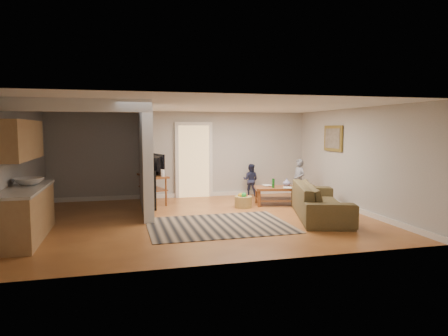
{
  "coord_description": "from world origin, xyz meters",
  "views": [
    {
      "loc": [
        -1.7,
        -8.57,
        1.99
      ],
      "look_at": [
        0.55,
        0.3,
        1.1
      ],
      "focal_mm": 32.0,
      "sensor_mm": 36.0,
      "label": 1
    }
  ],
  "objects_px": {
    "coffee_table": "(279,191)",
    "speaker_right": "(150,182)",
    "toy_basket": "(243,201)",
    "child": "(298,201)",
    "speaker_left": "(154,191)",
    "tv_console": "(153,177)",
    "sofa": "(320,217)",
    "toddler": "(251,196)"
  },
  "relations": [
    {
      "from": "sofa",
      "to": "speaker_left",
      "type": "relative_size",
      "value": 2.66
    },
    {
      "from": "speaker_right",
      "to": "toy_basket",
      "type": "distance_m",
      "value": 2.8
    },
    {
      "from": "tv_console",
      "to": "toy_basket",
      "type": "bearing_deg",
      "value": -44.68
    },
    {
      "from": "speaker_left",
      "to": "tv_console",
      "type": "bearing_deg",
      "value": 72.06
    },
    {
      "from": "coffee_table",
      "to": "child",
      "type": "xyz_separation_m",
      "value": [
        0.74,
        0.36,
        -0.37
      ]
    },
    {
      "from": "sofa",
      "to": "speaker_right",
      "type": "relative_size",
      "value": 2.54
    },
    {
      "from": "child",
      "to": "toddler",
      "type": "distance_m",
      "value": 1.54
    },
    {
      "from": "toy_basket",
      "to": "speaker_right",
      "type": "bearing_deg",
      "value": 143.78
    },
    {
      "from": "toddler",
      "to": "speaker_left",
      "type": "bearing_deg",
      "value": 58.68
    },
    {
      "from": "coffee_table",
      "to": "toddler",
      "type": "xyz_separation_m",
      "value": [
        -0.29,
        1.51,
        -0.37
      ]
    },
    {
      "from": "sofa",
      "to": "child",
      "type": "height_order",
      "value": "child"
    },
    {
      "from": "speaker_right",
      "to": "child",
      "type": "distance_m",
      "value": 4.19
    },
    {
      "from": "tv_console",
      "to": "speaker_left",
      "type": "bearing_deg",
      "value": -110.78
    },
    {
      "from": "speaker_left",
      "to": "child",
      "type": "distance_m",
      "value": 4.04
    },
    {
      "from": "sofa",
      "to": "speaker_right",
      "type": "bearing_deg",
      "value": 66.06
    },
    {
      "from": "speaker_right",
      "to": "child",
      "type": "height_order",
      "value": "speaker_right"
    },
    {
      "from": "tv_console",
      "to": "toddler",
      "type": "relative_size",
      "value": 1.35
    },
    {
      "from": "toy_basket",
      "to": "tv_console",
      "type": "bearing_deg",
      "value": 152.37
    },
    {
      "from": "coffee_table",
      "to": "speaker_left",
      "type": "xyz_separation_m",
      "value": [
        -3.26,
        0.01,
        0.12
      ]
    },
    {
      "from": "speaker_right",
      "to": "toddler",
      "type": "distance_m",
      "value": 3.02
    },
    {
      "from": "toy_basket",
      "to": "toddler",
      "type": "height_order",
      "value": "toddler"
    },
    {
      "from": "coffee_table",
      "to": "speaker_right",
      "type": "relative_size",
      "value": 1.3
    },
    {
      "from": "speaker_left",
      "to": "sofa",
      "type": "bearing_deg",
      "value": -39.04
    },
    {
      "from": "tv_console",
      "to": "toddler",
      "type": "height_order",
      "value": "tv_console"
    },
    {
      "from": "speaker_left",
      "to": "toy_basket",
      "type": "bearing_deg",
      "value": -17.88
    },
    {
      "from": "sofa",
      "to": "tv_console",
      "type": "xyz_separation_m",
      "value": [
        -3.54,
        2.66,
        0.7
      ]
    },
    {
      "from": "sofa",
      "to": "child",
      "type": "distance_m",
      "value": 2.05
    },
    {
      "from": "coffee_table",
      "to": "speaker_left",
      "type": "bearing_deg",
      "value": 179.83
    },
    {
      "from": "tv_console",
      "to": "sofa",
      "type": "bearing_deg",
      "value": -54.04
    },
    {
      "from": "tv_console",
      "to": "speaker_right",
      "type": "bearing_deg",
      "value": 80.3
    },
    {
      "from": "toy_basket",
      "to": "coffee_table",
      "type": "bearing_deg",
      "value": 7.52
    },
    {
      "from": "toy_basket",
      "to": "toddler",
      "type": "distance_m",
      "value": 1.81
    },
    {
      "from": "coffee_table",
      "to": "speaker_right",
      "type": "height_order",
      "value": "speaker_right"
    },
    {
      "from": "sofa",
      "to": "toy_basket",
      "type": "xyz_separation_m",
      "value": [
        -1.36,
        1.52,
        0.16
      ]
    },
    {
      "from": "toddler",
      "to": "tv_console",
      "type": "bearing_deg",
      "value": 41.72
    },
    {
      "from": "coffee_table",
      "to": "toy_basket",
      "type": "bearing_deg",
      "value": -172.48
    },
    {
      "from": "speaker_right",
      "to": "toddler",
      "type": "xyz_separation_m",
      "value": [
        2.97,
        0.0,
        -0.51
      ]
    },
    {
      "from": "sofa",
      "to": "toddler",
      "type": "distance_m",
      "value": 3.23
    },
    {
      "from": "toy_basket",
      "to": "child",
      "type": "bearing_deg",
      "value": 15.61
    },
    {
      "from": "speaker_right",
      "to": "toy_basket",
      "type": "bearing_deg",
      "value": -43.34
    },
    {
      "from": "tv_console",
      "to": "child",
      "type": "distance_m",
      "value": 4.05
    },
    {
      "from": "tv_console",
      "to": "speaker_right",
      "type": "distance_m",
      "value": 0.54
    }
  ]
}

